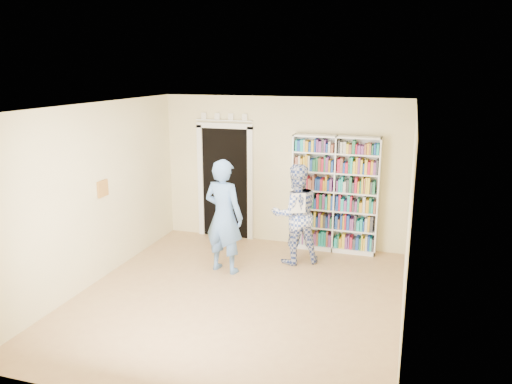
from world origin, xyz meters
TOP-DOWN VIEW (x-y plane):
  - floor at (0.00, 0.00)m, footprint 5.00×5.00m
  - ceiling at (0.00, 0.00)m, footprint 5.00×5.00m
  - wall_back at (0.00, 2.50)m, footprint 4.50×0.00m
  - wall_left at (-2.25, 0.00)m, footprint 0.00×5.00m
  - wall_right at (2.25, 0.00)m, footprint 0.00×5.00m
  - bookshelf at (1.00, 2.34)m, footprint 1.50×0.28m
  - doorway at (-1.10, 2.48)m, footprint 1.10×0.08m
  - wall_art at (-2.23, 0.20)m, footprint 0.03×0.25m
  - man_blue at (-0.52, 0.88)m, footprint 0.75×0.57m
  - man_plaid at (0.48, 1.58)m, footprint 1.03×0.96m
  - paper_sheet at (0.57, 1.34)m, footprint 0.21×0.11m

SIDE VIEW (x-z plane):
  - floor at x=0.00m, z-range 0.00..0.00m
  - man_plaid at x=0.48m, z-range 0.00..1.68m
  - man_blue at x=-0.52m, z-range 0.00..1.83m
  - bookshelf at x=1.00m, z-range 0.01..2.07m
  - paper_sheet at x=0.57m, z-range 0.93..1.26m
  - doorway at x=-1.10m, z-range -0.04..2.39m
  - wall_back at x=0.00m, z-range -0.90..3.60m
  - wall_left at x=-2.25m, z-range -1.15..3.85m
  - wall_right at x=2.25m, z-range -1.15..3.85m
  - wall_art at x=-2.23m, z-range 1.27..1.52m
  - ceiling at x=0.00m, z-range 2.70..2.70m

